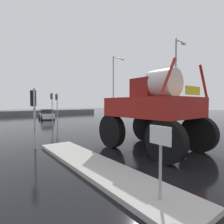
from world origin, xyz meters
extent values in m
plane|color=black|center=(0.00, 18.00, 0.00)|extent=(120.00, 120.00, 0.00)
cube|color=#B2AFA8|center=(-4.17, 6.31, 0.07)|extent=(1.58, 8.41, 0.15)
cylinder|color=#99999E|center=(-4.23, 3.19, 0.80)|extent=(0.07, 0.07, 1.30)
cube|color=white|center=(-4.23, 3.21, 1.67)|extent=(0.04, 0.60, 0.44)
cube|color=black|center=(-4.21, 3.21, 1.67)|extent=(0.01, 0.36, 0.08)
cylinder|color=black|center=(-1.82, 8.39, 0.90)|extent=(0.49, 1.82, 1.80)
cylinder|color=black|center=(0.93, 8.48, 0.90)|extent=(0.49, 1.82, 1.80)
cylinder|color=black|center=(-1.70, 4.94, 0.90)|extent=(0.49, 1.82, 1.80)
cylinder|color=black|center=(1.05, 5.04, 0.90)|extent=(0.49, 1.82, 1.80)
cube|color=maroon|center=(-0.38, 6.71, 2.22)|extent=(3.39, 4.25, 0.97)
cube|color=maroon|center=(-0.40, 7.14, 3.21)|extent=(1.41, 1.28, 1.01)
cylinder|color=silver|center=(-0.36, 6.11, 3.39)|extent=(1.40, 1.41, 1.36)
cylinder|color=maroon|center=(-1.78, 4.80, 3.45)|extent=(0.98, 0.15, 1.54)
cylinder|color=maroon|center=(1.14, 4.90, 3.47)|extent=(0.90, 0.15, 1.59)
cube|color=yellow|center=(-0.31, 4.61, 2.96)|extent=(1.19, 0.08, 0.36)
cube|color=silver|center=(0.51, 28.18, 0.53)|extent=(2.25, 4.29, 0.70)
cube|color=#23282D|center=(0.49, 28.03, 1.20)|extent=(1.83, 2.29, 0.64)
cylinder|color=black|center=(-0.14, 29.63, 0.30)|extent=(0.26, 0.62, 0.60)
cylinder|color=black|center=(1.54, 29.40, 0.30)|extent=(0.26, 0.62, 0.60)
cylinder|color=black|center=(-0.51, 26.96, 0.30)|extent=(0.26, 0.62, 0.60)
cylinder|color=black|center=(1.17, 26.72, 0.30)|extent=(0.26, 0.62, 0.60)
cylinder|color=#A8AAAF|center=(-5.29, 10.53, 1.60)|extent=(0.11, 0.11, 3.20)
cube|color=black|center=(-5.29, 10.74, 2.68)|extent=(0.24, 0.32, 0.84)
sphere|color=#390503|center=(-5.29, 10.93, 2.95)|extent=(0.17, 0.17, 0.17)
sphere|color=orange|center=(-5.29, 10.93, 2.68)|extent=(0.17, 0.17, 0.17)
sphere|color=black|center=(-5.29, 10.93, 2.41)|extent=(0.17, 0.17, 0.17)
cylinder|color=#A8AAAF|center=(5.23, 10.53, 2.10)|extent=(0.11, 0.11, 4.19)
cube|color=black|center=(5.23, 10.74, 3.67)|extent=(0.24, 0.32, 0.84)
sphere|color=#390503|center=(5.23, 10.93, 3.94)|extent=(0.17, 0.17, 0.17)
sphere|color=orange|center=(5.23, 10.93, 3.67)|extent=(0.17, 0.17, 0.17)
sphere|color=black|center=(5.23, 10.93, 3.40)|extent=(0.17, 0.17, 0.17)
cylinder|color=#A8AAAF|center=(1.36, 25.87, 1.92)|extent=(0.11, 0.11, 3.84)
cube|color=black|center=(1.36, 26.08, 3.32)|extent=(0.24, 0.32, 0.84)
sphere|color=#390503|center=(1.36, 26.27, 3.59)|extent=(0.17, 0.17, 0.17)
sphere|color=orange|center=(1.36, 26.27, 3.32)|extent=(0.17, 0.17, 0.17)
sphere|color=black|center=(1.36, 26.27, 3.05)|extent=(0.17, 0.17, 0.17)
cylinder|color=#A8AAAF|center=(0.65, 25.87, 1.95)|extent=(0.11, 0.11, 3.91)
cube|color=black|center=(0.65, 26.08, 3.39)|extent=(0.24, 0.32, 0.84)
sphere|color=#390503|center=(0.65, 26.27, 3.66)|extent=(0.17, 0.17, 0.17)
sphere|color=orange|center=(0.65, 26.27, 3.39)|extent=(0.17, 0.17, 0.17)
sphere|color=black|center=(0.65, 26.27, 3.12)|extent=(0.17, 0.17, 0.17)
cylinder|color=#A8AAAF|center=(8.04, 11.08, 4.38)|extent=(0.18, 0.18, 8.75)
cylinder|color=#A8AAAF|center=(8.68, 11.08, 8.60)|extent=(1.28, 0.10, 0.10)
cube|color=silver|center=(9.32, 11.08, 8.50)|extent=(0.50, 0.24, 0.16)
cylinder|color=#A8AAAF|center=(8.62, 22.08, 4.72)|extent=(0.18, 0.18, 9.43)
cylinder|color=#A8AAAF|center=(9.51, 22.08, 9.28)|extent=(1.78, 0.10, 0.10)
cube|color=silver|center=(10.40, 22.08, 9.18)|extent=(0.50, 0.24, 0.16)
cube|color=#59595B|center=(0.00, 39.22, 0.45)|extent=(30.81, 0.24, 0.90)
camera|label=1|loc=(-7.61, 0.56, 2.42)|focal=28.63mm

